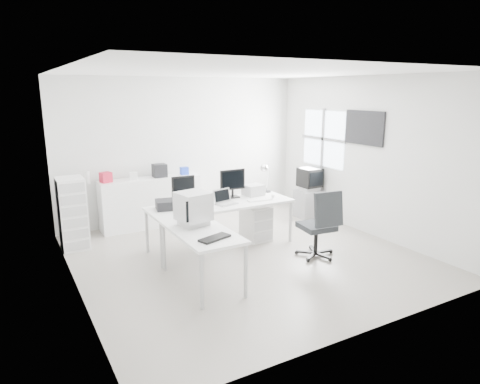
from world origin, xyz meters
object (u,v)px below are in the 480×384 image
drawer_pedestal (256,223)px  crt_monitor (193,209)px  sideboard (151,202)px  filing_cabinet (72,214)px  tv_cabinet (309,203)px  lcd_monitor_large (233,184)px  crt_tv (310,179)px  lcd_monitor_small (183,190)px  laptop (227,197)px  main_desk (221,225)px  inkjet_printer (169,204)px  laser_printer (253,190)px  side_desk (202,257)px  office_chair (317,223)px

drawer_pedestal → crt_monitor: 1.92m
sideboard → filing_cabinet: bearing=-160.4°
tv_cabinet → filing_cabinet: bearing=174.1°
lcd_monitor_large → crt_tv: lcd_monitor_large is taller
lcd_monitor_small → laptop: bearing=-27.4°
crt_monitor → tv_cabinet: crt_monitor is taller
main_desk → tv_cabinet: bearing=16.1°
inkjet_printer → lcd_monitor_small: 0.37m
lcd_monitor_large → laser_printer: lcd_monitor_large is taller
side_desk → filing_cabinet: size_ratio=1.18×
tv_cabinet → inkjet_printer: bearing=-169.7°
laser_printer → inkjet_printer: bearing=177.5°
drawer_pedestal → lcd_monitor_large: size_ratio=1.26×
main_desk → filing_cabinet: bearing=151.8°
tv_cabinet → sideboard: sideboard is taller
laser_printer → crt_tv: 1.68m
lcd_monitor_large → sideboard: bearing=125.7°
inkjet_printer → crt_tv: 3.27m
side_desk → crt_tv: bearing=29.0°
sideboard → filing_cabinet: (-1.48, -0.53, 0.12)m
inkjet_printer → laser_printer: size_ratio=1.23×
laser_printer → crt_monitor: size_ratio=0.71×
main_desk → sideboard: size_ratio=1.27×
main_desk → lcd_monitor_large: 0.75m
side_desk → sideboard: sideboard is taller
lcd_monitor_large → office_chair: 1.60m
office_chair → filing_cabinet: bearing=152.3°
tv_cabinet → crt_tv: 0.50m
drawer_pedestal → tv_cabinet: 1.78m
lcd_monitor_small → lcd_monitor_large: size_ratio=1.00×
main_desk → crt_tv: 2.50m
tv_cabinet → drawer_pedestal: bearing=-159.2°
side_desk → lcd_monitor_small: size_ratio=2.94×
laptop → tv_cabinet: laptop is taller
laptop → laser_printer: bearing=12.7°
crt_monitor → main_desk: bearing=35.0°
laptop → crt_monitor: 1.18m
main_desk → drawer_pedestal: size_ratio=4.00×
side_desk → sideboard: 2.78m
main_desk → side_desk: same height
drawer_pedestal → filing_cabinet: filing_cabinet is taller
main_desk → office_chair: bearing=-45.0°
filing_cabinet → inkjet_printer: bearing=-39.1°
sideboard → filing_cabinet: 1.57m
crt_monitor → inkjet_printer: bearing=80.0°
drawer_pedestal → laptop: 0.88m
side_desk → laptop: size_ratio=3.81×
lcd_monitor_small → tv_cabinet: bearing=11.2°
laptop → laser_printer: size_ratio=1.12×
main_desk → tv_cabinet: (2.37, 0.68, -0.10)m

